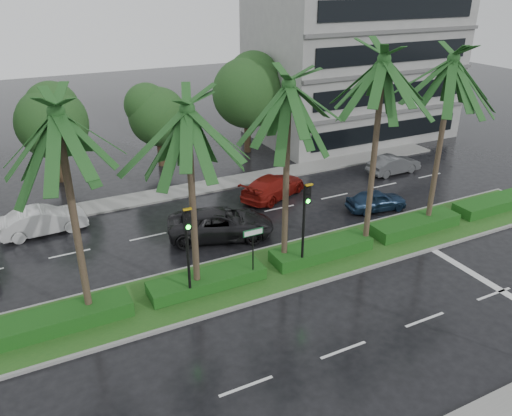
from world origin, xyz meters
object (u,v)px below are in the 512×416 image
street_sign (253,242)px  car_blue (376,200)px  car_grey (394,164)px  car_white (43,221)px  car_red (273,186)px  signal_median_left (188,241)px  car_darkgrey (221,224)px

street_sign → car_blue: size_ratio=0.72×
street_sign → car_grey: street_sign is taller
car_white → car_red: bearing=-98.3°
street_sign → car_red: 9.97m
car_red → car_grey: 9.54m
car_red → car_grey: size_ratio=1.25×
car_blue → car_white: bearing=81.0°
car_blue → street_sign: bearing=119.4°
signal_median_left → car_grey: (18.04, 8.26, -2.35)m
signal_median_left → car_white: signal_median_left is taller
car_darkgrey → car_red: size_ratio=1.13×
car_blue → car_grey: 6.63m
car_darkgrey → car_grey: car_darkgrey is taller
car_darkgrey → street_sign: bearing=-167.4°
car_darkgrey → car_grey: bearing=-58.8°
car_red → car_blue: (4.50, -4.42, -0.10)m
car_white → car_red: 13.41m
car_red → car_blue: 6.31m
car_white → car_grey: (22.89, -1.42, -0.08)m
car_white → car_grey: 22.93m
car_blue → car_darkgrey: bearing=92.6°
car_white → car_blue: (17.84, -5.72, -0.12)m
car_white → car_red: car_white is taller
car_white → car_darkgrey: car_darkgrey is taller
car_red → car_darkgrey: bearing=99.5°
car_darkgrey → car_grey: 14.92m
signal_median_left → street_sign: size_ratio=1.68×
car_darkgrey → car_white: bearing=79.0°
street_sign → car_darkgrey: bearing=84.2°
street_sign → car_white: bearing=129.6°
car_white → car_blue: bearing=-110.5°
street_sign → car_darkgrey: 5.00m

